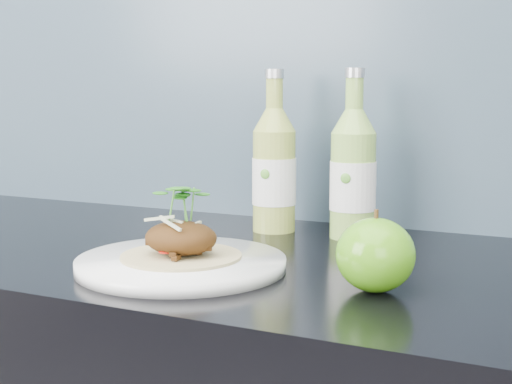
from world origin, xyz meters
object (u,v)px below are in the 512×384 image
at_px(cider_bottle_right, 353,174).
at_px(dinner_plate, 181,263).
at_px(green_apple, 375,255).
at_px(cider_bottle_left, 274,170).

bearing_deg(cider_bottle_right, dinner_plate, -113.20).
relative_size(dinner_plate, green_apple, 3.19).
distance_m(dinner_plate, cider_bottle_left, 0.31).
xyz_separation_m(dinner_plate, cider_bottle_right, (0.14, 0.30, 0.09)).
distance_m(green_apple, cider_bottle_right, 0.32).
distance_m(dinner_plate, green_apple, 0.26).
height_order(green_apple, cider_bottle_left, cider_bottle_left).
xyz_separation_m(green_apple, cider_bottle_left, (-0.26, 0.29, 0.06)).
bearing_deg(dinner_plate, green_apple, 1.88).
height_order(dinner_plate, cider_bottle_left, cider_bottle_left).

